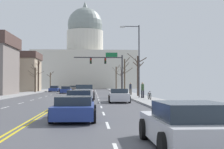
% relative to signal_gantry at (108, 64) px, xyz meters
% --- Properties ---
extents(ground, '(20.00, 180.00, 0.20)m').
position_rel_signal_gantry_xyz_m(ground, '(-5.36, -14.33, -4.81)').
color(ground, '#4A4A4F').
extents(signal_gantry, '(7.91, 0.41, 6.61)m').
position_rel_signal_gantry_xyz_m(signal_gantry, '(0.00, 0.00, 0.00)').
color(signal_gantry, '#28282D').
rests_on(signal_gantry, ground).
extents(street_lamp_right, '(2.27, 0.24, 8.37)m').
position_rel_signal_gantry_xyz_m(street_lamp_right, '(2.56, -15.02, 0.23)').
color(street_lamp_right, '#333338').
rests_on(street_lamp_right, ground).
extents(capitol_building, '(35.72, 18.03, 31.26)m').
position_rel_signal_gantry_xyz_m(capitol_building, '(-5.36, 63.09, 5.45)').
color(capitol_building, beige).
rests_on(capitol_building, ground).
extents(sedan_near_00, '(2.01, 4.44, 1.20)m').
position_rel_signal_gantry_xyz_m(sedan_near_00, '(-3.32, -3.62, -4.27)').
color(sedan_near_00, '#B71414').
rests_on(sedan_near_00, ground).
extents(sedan_near_01, '(1.99, 4.45, 1.25)m').
position_rel_signal_gantry_xyz_m(sedan_near_01, '(-3.64, -9.16, -4.25)').
color(sedan_near_01, silver).
rests_on(sedan_near_01, ground).
extents(pickup_truck_near_02, '(2.32, 5.76, 1.61)m').
position_rel_signal_gantry_xyz_m(pickup_truck_near_02, '(-3.47, -15.43, -4.11)').
color(pickup_truck_near_02, silver).
rests_on(pickup_truck_near_02, ground).
extents(sedan_near_03, '(2.09, 4.57, 1.25)m').
position_rel_signal_gantry_xyz_m(sedan_near_03, '(-0.05, -21.93, -4.24)').
color(sedan_near_03, silver).
rests_on(sedan_near_03, ground).
extents(sedan_near_04, '(2.00, 4.66, 1.29)m').
position_rel_signal_gantry_xyz_m(sedan_near_04, '(-3.43, -29.48, -4.23)').
color(sedan_near_04, navy).
rests_on(sedan_near_04, ground).
extents(sedan_near_05, '(2.10, 4.53, 1.14)m').
position_rel_signal_gantry_xyz_m(sedan_near_05, '(-3.36, -36.43, -4.29)').
color(sedan_near_05, navy).
rests_on(sedan_near_05, ground).
extents(sedan_near_06, '(2.13, 4.46, 1.25)m').
position_rel_signal_gantry_xyz_m(sedan_near_06, '(0.07, -43.35, -4.23)').
color(sedan_near_06, silver).
rests_on(sedan_near_06, ground).
extents(sedan_oncoming_00, '(2.00, 4.49, 1.25)m').
position_rel_signal_gantry_xyz_m(sedan_oncoming_00, '(-7.26, 5.78, -4.26)').
color(sedan_oncoming_00, navy).
rests_on(sedan_oncoming_00, ground).
extents(sedan_oncoming_01, '(2.06, 4.27, 1.25)m').
position_rel_signal_gantry_xyz_m(sedan_oncoming_01, '(-10.66, 16.85, -4.25)').
color(sedan_oncoming_01, navy).
rests_on(sedan_oncoming_01, ground).
extents(sedan_oncoming_02, '(2.13, 4.62, 1.21)m').
position_rel_signal_gantry_xyz_m(sedan_oncoming_02, '(-7.40, 28.49, -4.26)').
color(sedan_oncoming_02, '#6B6056').
rests_on(sedan_oncoming_02, ground).
extents(flank_building_01, '(13.82, 9.20, 8.34)m').
position_rel_signal_gantry_xyz_m(flank_building_01, '(-20.90, 18.07, -0.61)').
color(flank_building_01, tan).
rests_on(flank_building_01, ground).
extents(flank_building_02, '(9.90, 8.40, 8.35)m').
position_rel_signal_gantry_xyz_m(flank_building_02, '(-23.93, 29.41, -0.60)').
color(flank_building_02, '#8C6656').
rests_on(flank_building_02, ground).
extents(bare_tree_00, '(2.28, 2.28, 6.42)m').
position_rel_signal_gantry_xyz_m(bare_tree_00, '(3.46, 30.45, -1.57)').
color(bare_tree_00, brown).
rests_on(bare_tree_00, ground).
extents(bare_tree_01, '(2.09, 2.38, 4.85)m').
position_rel_signal_gantry_xyz_m(bare_tree_01, '(-13.98, 35.91, -2.09)').
color(bare_tree_01, '#4C3D2D').
rests_on(bare_tree_01, ground).
extents(bare_tree_02, '(1.94, 2.26, 6.35)m').
position_rel_signal_gantry_xyz_m(bare_tree_02, '(3.21, 5.30, -1.45)').
color(bare_tree_02, '#4C3D2D').
rests_on(bare_tree_02, ground).
extents(bare_tree_03, '(2.34, 1.76, 6.34)m').
position_rel_signal_gantry_xyz_m(bare_tree_03, '(-13.68, 14.82, -1.41)').
color(bare_tree_03, '#423328').
rests_on(bare_tree_03, ground).
extents(bare_tree_04, '(2.22, 2.31, 4.90)m').
position_rel_signal_gantry_xyz_m(bare_tree_04, '(3.21, 11.24, -2.32)').
color(bare_tree_04, '#423328').
rests_on(bare_tree_04, ground).
extents(bare_tree_05, '(1.80, 1.84, 5.32)m').
position_rel_signal_gantry_xyz_m(bare_tree_05, '(-13.39, 9.59, -2.24)').
color(bare_tree_05, brown).
rests_on(bare_tree_05, ground).
extents(bare_tree_06, '(2.56, 2.28, 5.58)m').
position_rel_signal_gantry_xyz_m(bare_tree_06, '(3.39, -10.30, -1.77)').
color(bare_tree_06, '#423328').
rests_on(bare_tree_06, ground).
extents(pedestrian_00, '(0.35, 0.34, 1.73)m').
position_rel_signal_gantry_xyz_m(pedestrian_00, '(2.81, -6.59, -3.73)').
color(pedestrian_00, '#4C4238').
rests_on(pedestrian_00, ground).
extents(pedestrian_01, '(0.35, 0.34, 1.75)m').
position_rel_signal_gantry_xyz_m(pedestrian_01, '(3.03, -16.36, -3.72)').
color(pedestrian_01, black).
rests_on(pedestrian_01, ground).
extents(bicycle_parked, '(0.12, 1.77, 0.85)m').
position_rel_signal_gantry_xyz_m(bicycle_parked, '(3.24, -19.52, -4.34)').
color(bicycle_parked, black).
rests_on(bicycle_parked, ground).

